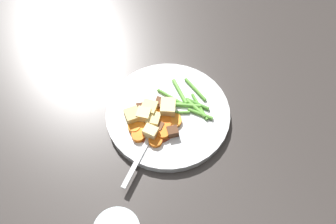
{
  "coord_description": "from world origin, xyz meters",
  "views": [
    {
      "loc": [
        0.2,
        0.4,
        0.73
      ],
      "look_at": [
        0.0,
        0.0,
        0.02
      ],
      "focal_mm": 41.75,
      "sensor_mm": 36.0,
      "label": 1
    }
  ],
  "objects_px": {
    "potato_chunk_5": "(144,116)",
    "fork": "(144,148)",
    "carrot_slice_6": "(163,132)",
    "meat_chunk_2": "(158,127)",
    "carrot_slice_5": "(164,124)",
    "carrot_slice_7": "(155,141)",
    "potato_chunk_4": "(153,120)",
    "meat_chunk_0": "(173,132)",
    "meat_chunk_3": "(161,104)",
    "dinner_plate": "(168,114)",
    "potato_chunk_1": "(133,116)",
    "potato_chunk_2": "(149,109)",
    "carrot_slice_0": "(134,127)",
    "meat_chunk_1": "(142,109)",
    "carrot_slice_2": "(141,129)",
    "potato_chunk_3": "(151,132)",
    "carrot_slice_1": "(138,136)",
    "potato_chunk_0": "(169,106)",
    "carrot_slice_3": "(163,115)",
    "carrot_slice_4": "(172,121)"
  },
  "relations": [
    {
      "from": "potato_chunk_4",
      "to": "potato_chunk_5",
      "type": "relative_size",
      "value": 1.03
    },
    {
      "from": "potato_chunk_2",
      "to": "meat_chunk_0",
      "type": "relative_size",
      "value": 1.4
    },
    {
      "from": "potato_chunk_5",
      "to": "meat_chunk_2",
      "type": "xyz_separation_m",
      "value": [
        -0.02,
        0.03,
        -0.01
      ]
    },
    {
      "from": "dinner_plate",
      "to": "meat_chunk_0",
      "type": "xyz_separation_m",
      "value": [
        0.02,
        0.05,
        0.02
      ]
    },
    {
      "from": "carrot_slice_6",
      "to": "potato_chunk_3",
      "type": "xyz_separation_m",
      "value": [
        0.02,
        -0.01,
        0.01
      ]
    },
    {
      "from": "potato_chunk_5",
      "to": "meat_chunk_2",
      "type": "relative_size",
      "value": 1.37
    },
    {
      "from": "dinner_plate",
      "to": "carrot_slice_7",
      "type": "xyz_separation_m",
      "value": [
        0.06,
        0.05,
        0.01
      ]
    },
    {
      "from": "carrot_slice_0",
      "to": "potato_chunk_1",
      "type": "relative_size",
      "value": 0.85
    },
    {
      "from": "carrot_slice_3",
      "to": "carrot_slice_4",
      "type": "relative_size",
      "value": 1.05
    },
    {
      "from": "carrot_slice_6",
      "to": "potato_chunk_2",
      "type": "distance_m",
      "value": 0.06
    },
    {
      "from": "potato_chunk_4",
      "to": "fork",
      "type": "height_order",
      "value": "potato_chunk_4"
    },
    {
      "from": "potato_chunk_5",
      "to": "meat_chunk_3",
      "type": "relative_size",
      "value": 1.18
    },
    {
      "from": "carrot_slice_6",
      "to": "potato_chunk_3",
      "type": "relative_size",
      "value": 1.12
    },
    {
      "from": "carrot_slice_4",
      "to": "meat_chunk_3",
      "type": "distance_m",
      "value": 0.05
    },
    {
      "from": "meat_chunk_1",
      "to": "carrot_slice_7",
      "type": "bearing_deg",
      "value": 85.32
    },
    {
      "from": "potato_chunk_0",
      "to": "fork",
      "type": "bearing_deg",
      "value": 34.14
    },
    {
      "from": "carrot_slice_6",
      "to": "potato_chunk_1",
      "type": "xyz_separation_m",
      "value": [
        0.04,
        -0.06,
        0.01
      ]
    },
    {
      "from": "potato_chunk_1",
      "to": "potato_chunk_2",
      "type": "distance_m",
      "value": 0.04
    },
    {
      "from": "carrot_slice_3",
      "to": "potato_chunk_3",
      "type": "bearing_deg",
      "value": 34.51
    },
    {
      "from": "carrot_slice_3",
      "to": "meat_chunk_2",
      "type": "relative_size",
      "value": 1.68
    },
    {
      "from": "carrot_slice_2",
      "to": "carrot_slice_4",
      "type": "height_order",
      "value": "carrot_slice_2"
    },
    {
      "from": "potato_chunk_1",
      "to": "potato_chunk_3",
      "type": "height_order",
      "value": "potato_chunk_1"
    },
    {
      "from": "potato_chunk_4",
      "to": "meat_chunk_0",
      "type": "height_order",
      "value": "potato_chunk_4"
    },
    {
      "from": "potato_chunk_4",
      "to": "meat_chunk_1",
      "type": "relative_size",
      "value": 1.27
    },
    {
      "from": "fork",
      "to": "dinner_plate",
      "type": "bearing_deg",
      "value": -145.77
    },
    {
      "from": "dinner_plate",
      "to": "fork",
      "type": "relative_size",
      "value": 1.87
    },
    {
      "from": "carrot_slice_1",
      "to": "potato_chunk_0",
      "type": "xyz_separation_m",
      "value": [
        -0.09,
        -0.03,
        0.01
      ]
    },
    {
      "from": "potato_chunk_3",
      "to": "meat_chunk_0",
      "type": "relative_size",
      "value": 1.24
    },
    {
      "from": "carrot_slice_7",
      "to": "potato_chunk_1",
      "type": "xyz_separation_m",
      "value": [
        0.02,
        -0.07,
        0.01
      ]
    },
    {
      "from": "potato_chunk_4",
      "to": "carrot_slice_4",
      "type": "bearing_deg",
      "value": 152.8
    },
    {
      "from": "carrot_slice_6",
      "to": "meat_chunk_2",
      "type": "bearing_deg",
      "value": -77.44
    },
    {
      "from": "carrot_slice_0",
      "to": "potato_chunk_3",
      "type": "bearing_deg",
      "value": 129.11
    },
    {
      "from": "carrot_slice_6",
      "to": "fork",
      "type": "bearing_deg",
      "value": 15.29
    },
    {
      "from": "potato_chunk_5",
      "to": "fork",
      "type": "height_order",
      "value": "potato_chunk_5"
    },
    {
      "from": "dinner_plate",
      "to": "meat_chunk_1",
      "type": "relative_size",
      "value": 11.41
    },
    {
      "from": "carrot_slice_0",
      "to": "meat_chunk_2",
      "type": "relative_size",
      "value": 1.23
    },
    {
      "from": "dinner_plate",
      "to": "meat_chunk_0",
      "type": "bearing_deg",
      "value": 73.49
    },
    {
      "from": "carrot_slice_7",
      "to": "potato_chunk_0",
      "type": "distance_m",
      "value": 0.08
    },
    {
      "from": "carrot_slice_3",
      "to": "potato_chunk_4",
      "type": "bearing_deg",
      "value": 7.56
    },
    {
      "from": "carrot_slice_5",
      "to": "potato_chunk_2",
      "type": "relative_size",
      "value": 1.02
    },
    {
      "from": "carrot_slice_1",
      "to": "meat_chunk_2",
      "type": "bearing_deg",
      "value": 179.95
    },
    {
      "from": "carrot_slice_2",
      "to": "potato_chunk_3",
      "type": "bearing_deg",
      "value": 123.7
    },
    {
      "from": "carrot_slice_5",
      "to": "carrot_slice_7",
      "type": "distance_m",
      "value": 0.04
    },
    {
      "from": "carrot_slice_0",
      "to": "potato_chunk_5",
      "type": "bearing_deg",
      "value": -156.62
    },
    {
      "from": "meat_chunk_0",
      "to": "potato_chunk_2",
      "type": "bearing_deg",
      "value": -73.9
    },
    {
      "from": "carrot_slice_4",
      "to": "meat_chunk_0",
      "type": "height_order",
      "value": "meat_chunk_0"
    },
    {
      "from": "carrot_slice_0",
      "to": "meat_chunk_0",
      "type": "relative_size",
      "value": 1.17
    },
    {
      "from": "potato_chunk_1",
      "to": "meat_chunk_2",
      "type": "xyz_separation_m",
      "value": [
        -0.04,
        0.04,
        -0.01
      ]
    },
    {
      "from": "potato_chunk_0",
      "to": "potato_chunk_3",
      "type": "distance_m",
      "value": 0.07
    },
    {
      "from": "potato_chunk_3",
      "to": "potato_chunk_4",
      "type": "xyz_separation_m",
      "value": [
        -0.02,
        -0.03,
        -0.0
      ]
    }
  ]
}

